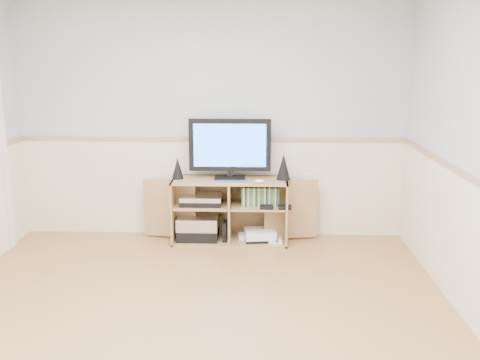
% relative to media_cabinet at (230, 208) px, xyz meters
% --- Properties ---
extents(room, '(4.04, 4.54, 2.54)m').
position_rel_media_cabinet_xyz_m(room, '(-0.26, -1.93, 0.88)').
color(room, tan).
rests_on(room, ground).
extents(media_cabinet, '(1.81, 0.43, 0.65)m').
position_rel_media_cabinet_xyz_m(media_cabinet, '(0.00, 0.00, 0.00)').
color(media_cabinet, '#AB8155').
rests_on(media_cabinet, floor).
extents(monitor, '(0.82, 0.18, 0.61)m').
position_rel_media_cabinet_xyz_m(monitor, '(-0.00, -0.00, 0.64)').
color(monitor, black).
rests_on(monitor, media_cabinet).
extents(speaker_left, '(0.12, 0.12, 0.22)m').
position_rel_media_cabinet_xyz_m(speaker_left, '(-0.53, -0.03, 0.43)').
color(speaker_left, black).
rests_on(speaker_left, media_cabinet).
extents(speaker_right, '(0.14, 0.14, 0.26)m').
position_rel_media_cabinet_xyz_m(speaker_right, '(0.54, -0.03, 0.45)').
color(speaker_right, black).
rests_on(speaker_right, media_cabinet).
extents(keyboard, '(0.33, 0.14, 0.01)m').
position_rel_media_cabinet_xyz_m(keyboard, '(0.03, -0.19, 0.32)').
color(keyboard, silver).
rests_on(keyboard, media_cabinet).
extents(mouse, '(0.11, 0.09, 0.04)m').
position_rel_media_cabinet_xyz_m(mouse, '(0.30, -0.19, 0.34)').
color(mouse, white).
rests_on(mouse, media_cabinet).
extents(av_components, '(0.51, 0.31, 0.47)m').
position_rel_media_cabinet_xyz_m(av_components, '(-0.31, -0.05, -0.11)').
color(av_components, black).
rests_on(av_components, media_cabinet).
extents(game_consoles, '(0.46, 0.30, 0.11)m').
position_rel_media_cabinet_xyz_m(game_consoles, '(0.30, -0.07, -0.26)').
color(game_consoles, white).
rests_on(game_consoles, media_cabinet).
extents(game_cases, '(0.38, 0.13, 0.19)m').
position_rel_media_cabinet_xyz_m(game_cases, '(0.31, -0.07, 0.15)').
color(game_cases, '#3F8C3F').
rests_on(game_cases, media_cabinet).
extents(wall_outlet, '(0.12, 0.03, 0.12)m').
position_rel_media_cabinet_xyz_m(wall_outlet, '(0.80, 0.17, 0.27)').
color(wall_outlet, white).
rests_on(wall_outlet, wall_back).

